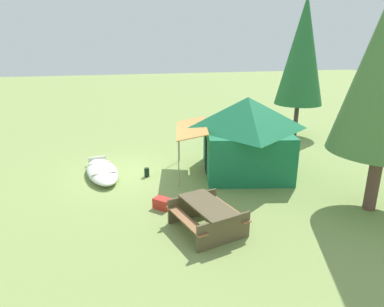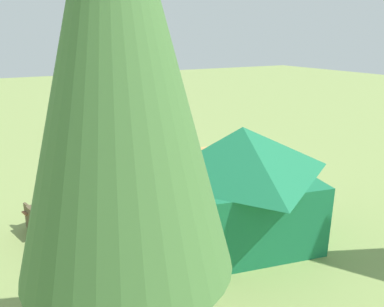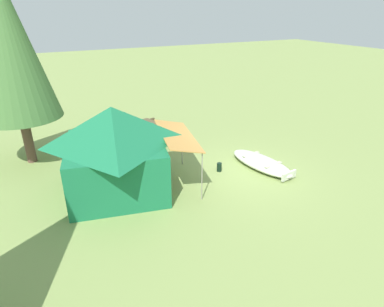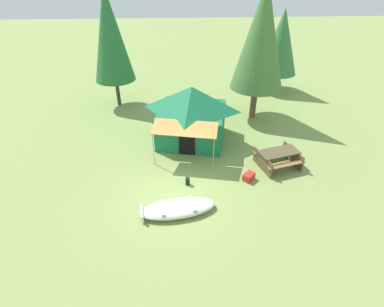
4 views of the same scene
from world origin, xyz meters
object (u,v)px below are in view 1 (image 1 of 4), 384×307
object	(u,v)px
canvas_cabin_tent	(246,134)
fuel_can	(147,172)
cooler_box	(162,203)
pine_tree_back_right	(303,51)
picnic_table	(207,213)
beached_rowboat	(102,171)

from	to	relation	value
canvas_cabin_tent	fuel_can	distance (m)	3.89
cooler_box	pine_tree_back_right	size ratio (longest dim) A/B	0.07
pine_tree_back_right	canvas_cabin_tent	bearing A→B (deg)	-46.46
fuel_can	cooler_box	bearing A→B (deg)	3.80
pine_tree_back_right	picnic_table	bearing A→B (deg)	-41.40
fuel_can	pine_tree_back_right	bearing A→B (deg)	115.75
picnic_table	fuel_can	bearing A→B (deg)	-164.58
picnic_table	canvas_cabin_tent	bearing A→B (deg)	145.71
fuel_can	picnic_table	bearing A→B (deg)	15.42
pine_tree_back_right	beached_rowboat	bearing A→B (deg)	-70.30
beached_rowboat	pine_tree_back_right	distance (m)	11.16
canvas_cabin_tent	pine_tree_back_right	distance (m)	6.87
pine_tree_back_right	fuel_can	bearing A→B (deg)	-64.25
picnic_table	cooler_box	bearing A→B (deg)	-147.40
picnic_table	fuel_can	distance (m)	4.24
beached_rowboat	picnic_table	world-z (taller)	picnic_table
fuel_can	beached_rowboat	bearing A→B (deg)	-105.87
picnic_table	cooler_box	xyz separation A→B (m)	(-1.49, -0.95, -0.32)
beached_rowboat	cooler_box	size ratio (longest dim) A/B	5.83
picnic_table	pine_tree_back_right	xyz separation A→B (m)	(-8.03, 7.08, 3.76)
canvas_cabin_tent	cooler_box	size ratio (longest dim) A/B	9.32
beached_rowboat	fuel_can	world-z (taller)	beached_rowboat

